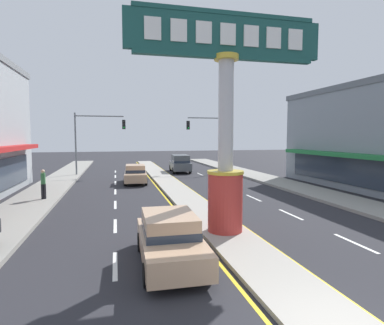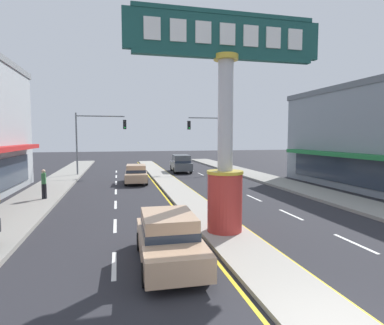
{
  "view_description": "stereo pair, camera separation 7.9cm",
  "coord_description": "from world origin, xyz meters",
  "px_view_note": "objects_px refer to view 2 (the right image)",
  "views": [
    {
      "loc": [
        -4.19,
        -4.8,
        3.9
      ],
      "look_at": [
        -0.49,
        10.54,
        2.6
      ],
      "focal_mm": 29.64,
      "sensor_mm": 36.0,
      "label": 1
    },
    {
      "loc": [
        -4.11,
        -4.81,
        3.9
      ],
      "look_at": [
        -0.49,
        10.54,
        2.6
      ],
      "focal_mm": 29.64,
      "sensor_mm": 36.0,
      "label": 2
    }
  ],
  "objects_px": {
    "sedan_near_right_lane": "(136,174)",
    "sedan_far_right_lane": "(169,238)",
    "traffic_light_right_side": "(214,133)",
    "traffic_light_left_side": "(95,133)",
    "suv_near_left_lane": "(181,163)",
    "district_sign": "(225,126)",
    "pedestrian_far_side": "(44,182)"
  },
  "relations": [
    {
      "from": "traffic_light_left_side",
      "to": "suv_near_left_lane",
      "type": "height_order",
      "value": "traffic_light_left_side"
    },
    {
      "from": "traffic_light_left_side",
      "to": "sedan_near_right_lane",
      "type": "xyz_separation_m",
      "value": [
        3.59,
        -5.93,
        -3.46
      ]
    },
    {
      "from": "district_sign",
      "to": "traffic_light_left_side",
      "type": "xyz_separation_m",
      "value": [
        -6.21,
        20.88,
        -0.04
      ]
    },
    {
      "from": "traffic_light_left_side",
      "to": "sedan_near_right_lane",
      "type": "relative_size",
      "value": 1.41
    },
    {
      "from": "traffic_light_right_side",
      "to": "traffic_light_left_side",
      "type": "bearing_deg",
      "value": -177.55
    },
    {
      "from": "suv_near_left_lane",
      "to": "traffic_light_right_side",
      "type": "bearing_deg",
      "value": -9.97
    },
    {
      "from": "district_sign",
      "to": "pedestrian_far_side",
      "type": "bearing_deg",
      "value": 134.77
    },
    {
      "from": "suv_near_left_lane",
      "to": "traffic_light_left_side",
      "type": "bearing_deg",
      "value": -172.5
    },
    {
      "from": "sedan_near_right_lane",
      "to": "suv_near_left_lane",
      "type": "distance_m",
      "value": 8.82
    },
    {
      "from": "district_sign",
      "to": "pedestrian_far_side",
      "type": "distance_m",
      "value": 12.36
    },
    {
      "from": "district_sign",
      "to": "traffic_light_right_side",
      "type": "xyz_separation_m",
      "value": [
        6.21,
        21.41,
        -0.04
      ]
    },
    {
      "from": "suv_near_left_lane",
      "to": "district_sign",
      "type": "bearing_deg",
      "value": -96.78
    },
    {
      "from": "sedan_far_right_lane",
      "to": "suv_near_left_lane",
      "type": "height_order",
      "value": "suv_near_left_lane"
    },
    {
      "from": "suv_near_left_lane",
      "to": "pedestrian_far_side",
      "type": "bearing_deg",
      "value": -129.18
    },
    {
      "from": "traffic_light_left_side",
      "to": "district_sign",
      "type": "bearing_deg",
      "value": -73.44
    },
    {
      "from": "sedan_near_right_lane",
      "to": "sedan_far_right_lane",
      "type": "bearing_deg",
      "value": -90.01
    },
    {
      "from": "district_sign",
      "to": "sedan_near_right_lane",
      "type": "height_order",
      "value": "district_sign"
    },
    {
      "from": "district_sign",
      "to": "traffic_light_left_side",
      "type": "height_order",
      "value": "district_sign"
    },
    {
      "from": "sedan_near_right_lane",
      "to": "suv_near_left_lane",
      "type": "bearing_deg",
      "value": 53.55
    },
    {
      "from": "sedan_far_right_lane",
      "to": "district_sign",
      "type": "bearing_deg",
      "value": 41.91
    },
    {
      "from": "traffic_light_right_side",
      "to": "district_sign",
      "type": "bearing_deg",
      "value": -106.17
    },
    {
      "from": "sedan_far_right_lane",
      "to": "suv_near_left_lane",
      "type": "relative_size",
      "value": 0.92
    },
    {
      "from": "traffic_light_right_side",
      "to": "sedan_near_right_lane",
      "type": "xyz_separation_m",
      "value": [
        -8.83,
        -6.46,
        -3.46
      ]
    },
    {
      "from": "sedan_far_right_lane",
      "to": "traffic_light_right_side",
      "type": "bearing_deg",
      "value": 69.61
    },
    {
      "from": "traffic_light_right_side",
      "to": "pedestrian_far_side",
      "type": "relative_size",
      "value": 3.52
    },
    {
      "from": "sedan_far_right_lane",
      "to": "pedestrian_far_side",
      "type": "xyz_separation_m",
      "value": [
        -5.8,
        10.85,
        0.39
      ]
    },
    {
      "from": "district_sign",
      "to": "suv_near_left_lane",
      "type": "relative_size",
      "value": 1.8
    },
    {
      "from": "sedan_near_right_lane",
      "to": "pedestrian_far_side",
      "type": "bearing_deg",
      "value": -131.96
    },
    {
      "from": "sedan_far_right_lane",
      "to": "suv_near_left_lane",
      "type": "xyz_separation_m",
      "value": [
        5.24,
        24.39,
        0.2
      ]
    },
    {
      "from": "traffic_light_left_side",
      "to": "suv_near_left_lane",
      "type": "relative_size",
      "value": 1.32
    },
    {
      "from": "traffic_light_right_side",
      "to": "sedan_far_right_lane",
      "type": "relative_size",
      "value": 1.43
    },
    {
      "from": "traffic_light_left_side",
      "to": "pedestrian_far_side",
      "type": "distance_m",
      "value": 12.95
    }
  ]
}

